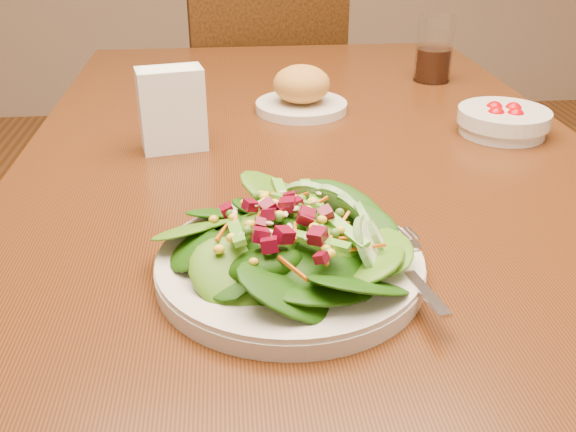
# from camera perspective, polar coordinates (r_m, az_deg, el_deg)

# --- Properties ---
(dining_table) EXTENTS (0.90, 1.40, 0.75)m
(dining_table) POSITION_cam_1_polar(r_m,az_deg,el_deg) (1.07, 1.86, 1.43)
(dining_table) COLOR #52260D
(dining_table) RESTS_ON ground_plane
(chair_far) EXTENTS (0.54, 0.54, 0.98)m
(chair_far) POSITION_cam_1_polar(r_m,az_deg,el_deg) (1.96, -2.61, 9.58)
(chair_far) COLOR #48270C
(chair_far) RESTS_ON ground_plane
(salad_plate) EXTENTS (0.29, 0.28, 0.08)m
(salad_plate) POSITION_cam_1_polar(r_m,az_deg,el_deg) (0.67, 1.00, -3.06)
(salad_plate) COLOR beige
(salad_plate) RESTS_ON dining_table
(bread_plate) EXTENTS (0.17, 0.17, 0.08)m
(bread_plate) POSITION_cam_1_polar(r_m,az_deg,el_deg) (1.18, 1.21, 10.90)
(bread_plate) COLOR beige
(bread_plate) RESTS_ON dining_table
(tomato_bowl) EXTENTS (0.15, 0.15, 0.05)m
(tomato_bowl) POSITION_cam_1_polar(r_m,az_deg,el_deg) (1.13, 18.58, 8.03)
(tomato_bowl) COLOR beige
(tomato_bowl) RESTS_ON dining_table
(drinking_glass) EXTENTS (0.08, 0.08, 0.13)m
(drinking_glass) POSITION_cam_1_polar(r_m,az_deg,el_deg) (1.41, 12.84, 13.92)
(drinking_glass) COLOR silver
(drinking_glass) RESTS_ON dining_table
(napkin_holder) EXTENTS (0.11, 0.07, 0.13)m
(napkin_holder) POSITION_cam_1_polar(r_m,az_deg,el_deg) (1.01, -10.28, 9.50)
(napkin_holder) COLOR white
(napkin_holder) RESTS_ON dining_table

